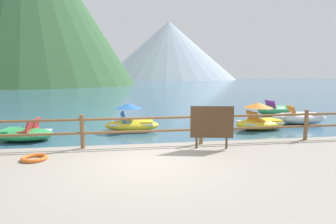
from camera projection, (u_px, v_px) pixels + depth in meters
The scene contains 12 objects.
ground_plane at pixel (127, 89), 45.88m from camera, with size 200.00×200.00×0.00m, color #38607A.
promenade_dock at pixel (161, 216), 4.54m from camera, with size 28.00×8.00×0.40m, color gray.
dock_railing at pixel (144, 126), 8.11m from camera, with size 23.92×0.12×0.95m.
sign_board at pixel (212, 123), 7.78m from camera, with size 1.16×0.29×1.19m.
life_ring at pixel (34, 158), 6.84m from camera, with size 0.61×0.61×0.09m, color orange.
pedal_boat_0 at pixel (299, 118), 14.01m from camera, with size 2.78×1.82×0.91m.
pedal_boat_1 at pixel (275, 110), 16.97m from camera, with size 2.38×1.45×0.91m.
pedal_boat_2 at pixel (260, 120), 12.68m from camera, with size 2.38×1.55×1.20m.
pedal_boat_3 at pixel (132, 122), 12.31m from camera, with size 2.44×1.42×1.20m.
pedal_boat_5 at pixel (24, 134), 10.54m from camera, with size 2.30×1.67×0.81m.
cliff_headland at pixel (37, 6), 64.49m from camera, with size 46.78×46.78×37.88m.
distant_peak at pixel (169, 51), 123.36m from camera, with size 57.77×57.77×24.89m, color #9EADBC.
Camera 1 is at (-0.55, -6.44, 2.46)m, focal length 30.33 mm.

